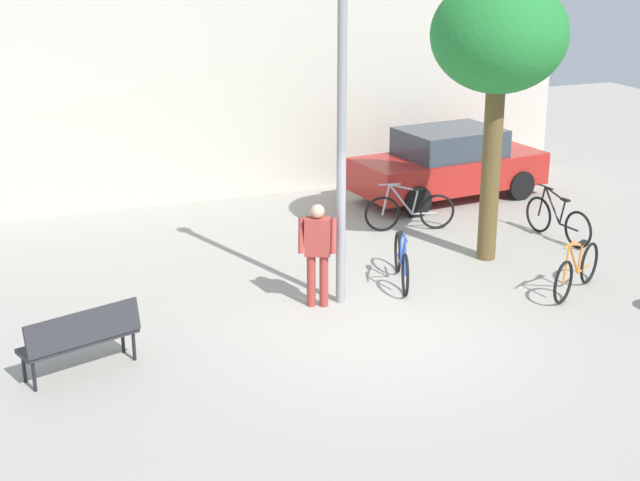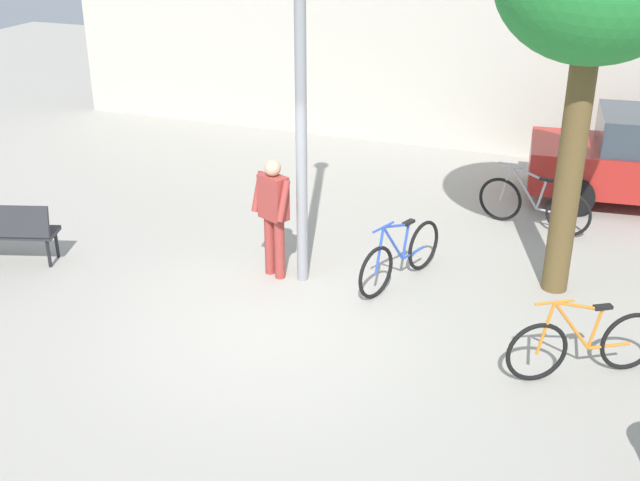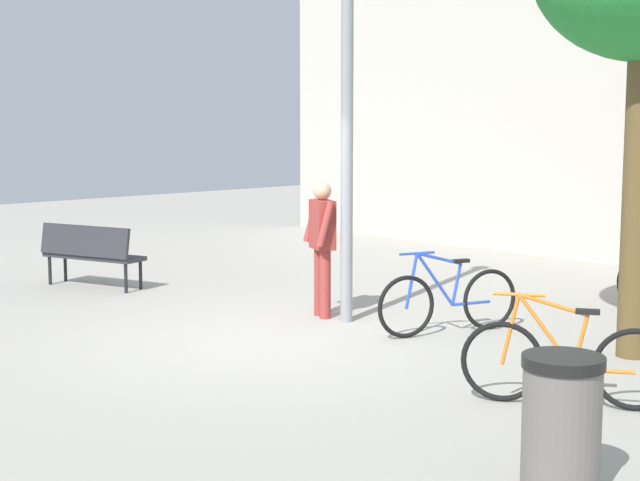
{
  "view_description": "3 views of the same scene",
  "coord_description": "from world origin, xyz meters",
  "views": [
    {
      "loc": [
        -5.51,
        -11.33,
        5.72
      ],
      "look_at": [
        -0.71,
        0.87,
        1.29
      ],
      "focal_mm": 52.58,
      "sensor_mm": 36.0,
      "label": 1
    },
    {
      "loc": [
        3.55,
        -7.54,
        4.98
      ],
      "look_at": [
        0.34,
        0.91,
        0.89
      ],
      "focal_mm": 44.82,
      "sensor_mm": 36.0,
      "label": 2
    },
    {
      "loc": [
        7.95,
        -6.58,
        2.45
      ],
      "look_at": [
        -0.06,
        0.97,
        1.04
      ],
      "focal_mm": 53.93,
      "sensor_mm": 36.0,
      "label": 3
    }
  ],
  "objects": [
    {
      "name": "person_by_lamppost",
      "position": [
        -0.53,
        1.45,
        0.97
      ],
      "size": [
        0.63,
        0.45,
        1.67
      ],
      "color": "#9E3833",
      "rests_on": "ground_plane"
    },
    {
      "name": "bicycle_orange",
      "position": [
        3.59,
        0.41,
        0.38
      ],
      "size": [
        1.56,
        1.01,
        0.97
      ],
      "color": "black",
      "rests_on": "ground_plane"
    },
    {
      "name": "trash_bin",
      "position": [
        4.64,
        -1.31,
        0.47
      ],
      "size": [
        0.53,
        0.53,
        0.93
      ],
      "color": "#66605B",
      "rests_on": "ground_plane"
    },
    {
      "name": "park_bench",
      "position": [
        -4.31,
        0.41,
        0.55
      ],
      "size": [
        1.67,
        0.94,
        0.92
      ],
      "color": "#2D2D33",
      "rests_on": "ground_plane"
    },
    {
      "name": "ground_plane",
      "position": [
        0.0,
        0.0,
        0.0
      ],
      "size": [
        36.0,
        36.0,
        0.0
      ],
      "primitive_type": "plane",
      "color": "#A8A399"
    },
    {
      "name": "lamppost",
      "position": [
        -0.13,
        1.47,
        2.9
      ],
      "size": [
        0.28,
        0.28,
        5.17
      ],
      "color": "gray",
      "rests_on": "ground_plane"
    },
    {
      "name": "bicycle_blue",
      "position": [
        1.13,
        1.85,
        0.38
      ],
      "size": [
        0.66,
        1.72,
        0.97
      ],
      "color": "black",
      "rests_on": "ground_plane"
    }
  ]
}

